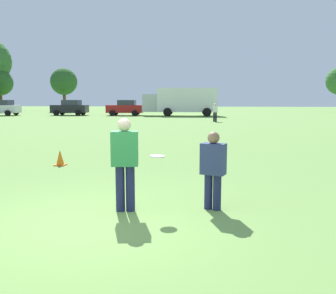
{
  "coord_description": "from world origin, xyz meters",
  "views": [
    {
      "loc": [
        1.78,
        -5.66,
        2.05
      ],
      "look_at": [
        1.07,
        1.65,
        1.06
      ],
      "focal_mm": 38.93,
      "sensor_mm": 36.0,
      "label": 1
    }
  ],
  "objects_px": {
    "player_thrower": "(125,159)",
    "frisbee": "(157,156)",
    "player_defender": "(213,167)",
    "parked_car_near_left": "(1,108)",
    "box_truck": "(182,101)",
    "bystander_far_jogger": "(215,111)",
    "traffic_cone": "(60,158)",
    "parked_car_mid_left": "(70,108)",
    "parked_car_center": "(125,108)"
  },
  "relations": [
    {
      "from": "frisbee",
      "to": "parked_car_near_left",
      "type": "xyz_separation_m",
      "value": [
        -22.94,
        34.66,
        -0.09
      ]
    },
    {
      "from": "frisbee",
      "to": "traffic_cone",
      "type": "relative_size",
      "value": 0.56
    },
    {
      "from": "bystander_far_jogger",
      "to": "parked_car_near_left",
      "type": "bearing_deg",
      "value": 159.89
    },
    {
      "from": "player_defender",
      "to": "traffic_cone",
      "type": "bearing_deg",
      "value": 138.43
    },
    {
      "from": "player_thrower",
      "to": "box_truck",
      "type": "bearing_deg",
      "value": 91.74
    },
    {
      "from": "parked_car_near_left",
      "to": "parked_car_center",
      "type": "relative_size",
      "value": 1.0
    },
    {
      "from": "player_thrower",
      "to": "frisbee",
      "type": "bearing_deg",
      "value": 3.61
    },
    {
      "from": "player_thrower",
      "to": "parked_car_mid_left",
      "type": "height_order",
      "value": "parked_car_mid_left"
    },
    {
      "from": "frisbee",
      "to": "parked_car_near_left",
      "type": "bearing_deg",
      "value": 123.49
    },
    {
      "from": "parked_car_near_left",
      "to": "box_truck",
      "type": "distance_m",
      "value": 21.31
    },
    {
      "from": "traffic_cone",
      "to": "parked_car_near_left",
      "type": "height_order",
      "value": "parked_car_near_left"
    },
    {
      "from": "traffic_cone",
      "to": "frisbee",
      "type": "bearing_deg",
      "value": -50.13
    },
    {
      "from": "parked_car_center",
      "to": "frisbee",
      "type": "bearing_deg",
      "value": -76.93
    },
    {
      "from": "parked_car_mid_left",
      "to": "bystander_far_jogger",
      "type": "xyz_separation_m",
      "value": [
        16.85,
        -10.33,
        -0.02
      ]
    },
    {
      "from": "traffic_cone",
      "to": "parked_car_center",
      "type": "height_order",
      "value": "parked_car_center"
    },
    {
      "from": "frisbee",
      "to": "parked_car_center",
      "type": "bearing_deg",
      "value": 103.07
    },
    {
      "from": "player_defender",
      "to": "box_truck",
      "type": "distance_m",
      "value": 35.76
    },
    {
      "from": "frisbee",
      "to": "traffic_cone",
      "type": "xyz_separation_m",
      "value": [
        -3.54,
        4.24,
        -0.79
      ]
    },
    {
      "from": "player_defender",
      "to": "parked_car_center",
      "type": "height_order",
      "value": "parked_car_center"
    },
    {
      "from": "traffic_cone",
      "to": "player_defender",
      "type": "bearing_deg",
      "value": -41.57
    },
    {
      "from": "traffic_cone",
      "to": "bystander_far_jogger",
      "type": "height_order",
      "value": "bystander_far_jogger"
    },
    {
      "from": "player_defender",
      "to": "frisbee",
      "type": "height_order",
      "value": "player_defender"
    },
    {
      "from": "box_truck",
      "to": "parked_car_near_left",
      "type": "bearing_deg",
      "value": -176.8
    },
    {
      "from": "bystander_far_jogger",
      "to": "traffic_cone",
      "type": "bearing_deg",
      "value": -104.1
    },
    {
      "from": "player_thrower",
      "to": "frisbee",
      "type": "height_order",
      "value": "player_thrower"
    },
    {
      "from": "parked_car_mid_left",
      "to": "parked_car_center",
      "type": "bearing_deg",
      "value": 1.0
    },
    {
      "from": "parked_car_center",
      "to": "parked_car_near_left",
      "type": "bearing_deg",
      "value": -174.6
    },
    {
      "from": "player_thrower",
      "to": "parked_car_center",
      "type": "relative_size",
      "value": 0.4
    },
    {
      "from": "frisbee",
      "to": "parked_car_near_left",
      "type": "relative_size",
      "value": 0.06
    },
    {
      "from": "player_defender",
      "to": "parked_car_near_left",
      "type": "relative_size",
      "value": 0.34
    },
    {
      "from": "player_thrower",
      "to": "box_truck",
      "type": "distance_m",
      "value": 35.91
    },
    {
      "from": "box_truck",
      "to": "bystander_far_jogger",
      "type": "xyz_separation_m",
      "value": [
        3.5,
        -10.25,
        -0.84
      ]
    },
    {
      "from": "parked_car_mid_left",
      "to": "traffic_cone",
      "type": "bearing_deg",
      "value": -70.07
    },
    {
      "from": "traffic_cone",
      "to": "parked_car_mid_left",
      "type": "xyz_separation_m",
      "value": [
        -11.49,
        31.69,
        0.69
      ]
    },
    {
      "from": "player_defender",
      "to": "bystander_far_jogger",
      "type": "xyz_separation_m",
      "value": [
        0.82,
        25.39,
        0.1
      ]
    },
    {
      "from": "parked_car_mid_left",
      "to": "player_thrower",
      "type": "bearing_deg",
      "value": -68.12
    },
    {
      "from": "parked_car_near_left",
      "to": "parked_car_mid_left",
      "type": "distance_m",
      "value": 8.01
    },
    {
      "from": "player_thrower",
      "to": "parked_car_near_left",
      "type": "distance_m",
      "value": 41.28
    },
    {
      "from": "frisbee",
      "to": "bystander_far_jogger",
      "type": "distance_m",
      "value": 25.66
    },
    {
      "from": "parked_car_mid_left",
      "to": "frisbee",
      "type": "bearing_deg",
      "value": -67.3
    },
    {
      "from": "traffic_cone",
      "to": "parked_car_center",
      "type": "xyz_separation_m",
      "value": [
        -4.83,
        31.8,
        0.69
      ]
    },
    {
      "from": "player_thrower",
      "to": "frisbee",
      "type": "distance_m",
      "value": 0.59
    },
    {
      "from": "traffic_cone",
      "to": "bystander_far_jogger",
      "type": "xyz_separation_m",
      "value": [
        5.37,
        21.36,
        0.68
      ]
    },
    {
      "from": "player_thrower",
      "to": "parked_car_near_left",
      "type": "height_order",
      "value": "parked_car_near_left"
    },
    {
      "from": "traffic_cone",
      "to": "bystander_far_jogger",
      "type": "relative_size",
      "value": 0.3
    },
    {
      "from": "parked_car_center",
      "to": "bystander_far_jogger",
      "type": "distance_m",
      "value": 14.6
    },
    {
      "from": "frisbee",
      "to": "parked_car_near_left",
      "type": "height_order",
      "value": "parked_car_near_left"
    },
    {
      "from": "parked_car_near_left",
      "to": "box_truck",
      "type": "xyz_separation_m",
      "value": [
        21.26,
        1.19,
        0.83
      ]
    },
    {
      "from": "parked_car_near_left",
      "to": "parked_car_center",
      "type": "bearing_deg",
      "value": 5.4
    },
    {
      "from": "parked_car_near_left",
      "to": "player_defender",
      "type": "bearing_deg",
      "value": -55.21
    }
  ]
}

